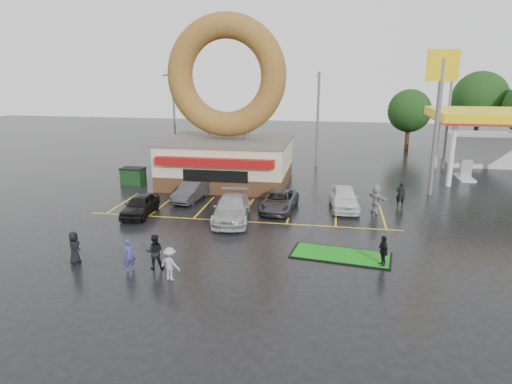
% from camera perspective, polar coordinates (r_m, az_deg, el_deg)
% --- Properties ---
extents(ground, '(120.00, 120.00, 0.00)m').
position_cam_1_polar(ground, '(25.65, -3.71, -6.10)').
color(ground, black).
rests_on(ground, ground).
extents(donut_shop, '(10.20, 8.70, 13.50)m').
position_cam_1_polar(donut_shop, '(37.52, -3.66, 7.79)').
color(donut_shop, '#472B19').
rests_on(donut_shop, ground).
extents(gas_station, '(12.30, 13.65, 5.90)m').
position_cam_1_polar(gas_station, '(46.73, 27.81, 6.61)').
color(gas_station, silver).
rests_on(gas_station, ground).
extents(shell_sign, '(2.20, 0.36, 10.60)m').
position_cam_1_polar(shell_sign, '(35.99, 21.98, 11.08)').
color(shell_sign, slate).
rests_on(shell_sign, ground).
extents(streetlight_left, '(0.40, 2.21, 9.00)m').
position_cam_1_polar(streetlight_left, '(46.12, -10.22, 9.38)').
color(streetlight_left, slate).
rests_on(streetlight_left, ground).
extents(streetlight_mid, '(0.40, 2.21, 9.00)m').
position_cam_1_polar(streetlight_mid, '(44.38, 7.73, 9.26)').
color(streetlight_mid, slate).
rests_on(streetlight_mid, ground).
extents(streetlight_right, '(0.40, 2.21, 9.00)m').
position_cam_1_polar(streetlight_right, '(46.49, 22.89, 8.48)').
color(streetlight_right, slate).
rests_on(streetlight_right, ground).
extents(tree_far_c, '(6.30, 6.30, 9.00)m').
position_cam_1_polar(tree_far_c, '(59.57, 26.20, 10.39)').
color(tree_far_c, '#332114').
rests_on(tree_far_c, ground).
extents(tree_far_d, '(4.90, 4.90, 7.00)m').
position_cam_1_polar(tree_far_d, '(56.02, 18.63, 9.58)').
color(tree_far_d, '#332114').
rests_on(tree_far_d, ground).
extents(car_black, '(1.78, 4.06, 1.36)m').
position_cam_1_polar(car_black, '(30.66, -14.28, -1.61)').
color(car_black, black).
rests_on(car_black, ground).
extents(car_dgrey, '(1.95, 4.21, 1.34)m').
position_cam_1_polar(car_dgrey, '(33.35, -8.12, 0.06)').
color(car_dgrey, '#303033').
rests_on(car_dgrey, ground).
extents(car_silver, '(2.84, 5.58, 1.55)m').
position_cam_1_polar(car_silver, '(28.78, -3.05, -2.05)').
color(car_silver, '#A7A7AC').
rests_on(car_silver, ground).
extents(car_grey, '(2.46, 4.75, 1.28)m').
position_cam_1_polar(car_grey, '(30.83, 2.89, -1.12)').
color(car_grey, '#333335').
rests_on(car_grey, ground).
extents(car_white, '(2.22, 4.70, 1.55)m').
position_cam_1_polar(car_white, '(31.61, 10.95, -0.72)').
color(car_white, silver).
rests_on(car_white, ground).
extents(person_blue, '(0.67, 0.66, 1.56)m').
position_cam_1_polar(person_blue, '(22.56, -15.51, -7.61)').
color(person_blue, navy).
rests_on(person_blue, ground).
extents(person_blackjkt, '(0.98, 0.85, 1.74)m').
position_cam_1_polar(person_blackjkt, '(22.44, -12.54, -7.29)').
color(person_blackjkt, black).
rests_on(person_blackjkt, ground).
extents(person_hoodie, '(1.13, 0.85, 1.56)m').
position_cam_1_polar(person_hoodie, '(21.21, -10.70, -8.81)').
color(person_hoodie, gray).
rests_on(person_hoodie, ground).
extents(person_bystander, '(0.66, 0.88, 1.65)m').
position_cam_1_polar(person_bystander, '(24.18, -21.76, -6.49)').
color(person_bystander, black).
rests_on(person_bystander, ground).
extents(person_cameraman, '(0.64, 1.00, 1.58)m').
position_cam_1_polar(person_cameraman, '(23.02, 15.60, -7.13)').
color(person_cameraman, black).
rests_on(person_cameraman, ground).
extents(person_walker_near, '(1.49, 1.83, 1.96)m').
position_cam_1_polar(person_walker_near, '(31.15, 14.80, -0.80)').
color(person_walker_near, gray).
rests_on(person_walker_near, ground).
extents(person_walker_far, '(0.68, 0.49, 1.74)m').
position_cam_1_polar(person_walker_far, '(33.16, 17.62, -0.25)').
color(person_walker_far, black).
rests_on(person_walker_far, ground).
extents(dumpster, '(1.85, 1.28, 1.30)m').
position_cam_1_polar(dumpster, '(39.02, -15.10, 1.89)').
color(dumpster, '#163A18').
rests_on(dumpster, ground).
extents(putting_green, '(5.30, 2.88, 0.63)m').
position_cam_1_polar(putting_green, '(24.03, 10.56, -7.76)').
color(putting_green, black).
rests_on(putting_green, ground).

